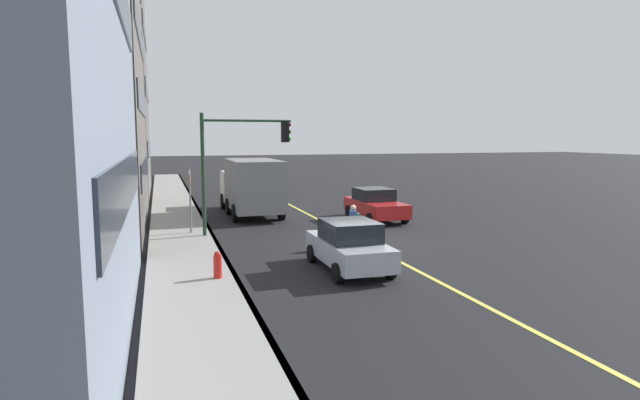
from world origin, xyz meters
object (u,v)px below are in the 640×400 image
at_px(street_sign_post, 190,196).
at_px(car_red, 375,204).
at_px(car_silver, 349,246).
at_px(truck_gray, 251,185).
at_px(pedestrian_with_backpack, 354,223).
at_px(fire_hydrant, 218,267).
at_px(traffic_light_mast, 239,153).

bearing_deg(street_sign_post, car_red, -79.12).
relative_size(car_silver, street_sign_post, 1.37).
bearing_deg(car_red, street_sign_post, 100.88).
xyz_separation_m(car_silver, truck_gray, (12.61, 0.96, 0.81)).
xyz_separation_m(car_red, street_sign_post, (-1.79, 9.29, 0.94)).
distance_m(pedestrian_with_backpack, fire_hydrant, 6.53).
distance_m(truck_gray, pedestrian_with_backpack, 9.72).
distance_m(traffic_light_mast, street_sign_post, 2.85).
height_order(car_silver, truck_gray, truck_gray).
bearing_deg(fire_hydrant, car_silver, -86.54).
distance_m(car_red, car_silver, 10.38).
relative_size(car_red, truck_gray, 0.62).
height_order(car_silver, fire_hydrant, car_silver).
distance_m(traffic_light_mast, fire_hydrant, 7.70).
relative_size(car_silver, truck_gray, 0.56).
xyz_separation_m(traffic_light_mast, fire_hydrant, (-6.84, 1.70, -3.11)).
xyz_separation_m(car_silver, fire_hydrant, (-0.25, 4.16, -0.33)).
bearing_deg(fire_hydrant, street_sign_post, 2.28).
distance_m(car_red, pedestrian_with_backpack, 6.92).
bearing_deg(fire_hydrant, traffic_light_mast, -13.96).
xyz_separation_m(street_sign_post, fire_hydrant, (-7.66, -0.30, -1.26)).
relative_size(pedestrian_with_backpack, street_sign_post, 0.56).
relative_size(truck_gray, street_sign_post, 2.47).
bearing_deg(traffic_light_mast, car_silver, -159.53).
relative_size(truck_gray, traffic_light_mast, 1.40).
bearing_deg(truck_gray, traffic_light_mast, 166.02).
height_order(car_red, pedestrian_with_backpack, pedestrian_with_backpack).
distance_m(car_silver, truck_gray, 12.68).
distance_m(car_red, traffic_light_mast, 8.22).
relative_size(street_sign_post, fire_hydrant, 3.12).
bearing_deg(pedestrian_with_backpack, car_silver, 156.83).
height_order(street_sign_post, fire_hydrant, street_sign_post).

